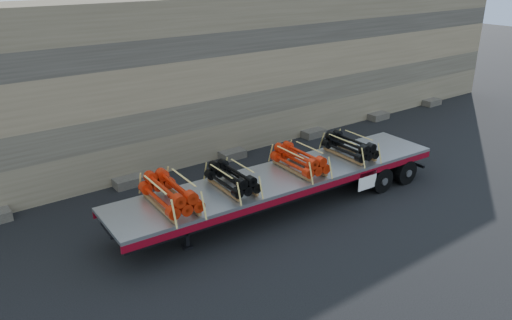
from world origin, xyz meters
The scene contains 7 objects.
ground centered at (0.00, 0.00, 0.00)m, with size 120.00×120.00×0.00m, color black.
rock_wall centered at (0.00, 6.50, 3.50)m, with size 44.00×3.00×7.00m, color #7A6B54.
trailer centered at (0.78, -0.41, 0.65)m, with size 12.99×2.50×1.30m, color #B3B6BB, non-canonical shape.
bundle_front centered at (-3.62, -0.21, 1.71)m, with size 1.16×2.32×0.82m, color red, non-canonical shape.
bundle_midfront centered at (-1.39, -0.32, 1.66)m, with size 1.00×2.01×0.71m, color black, non-canonical shape.
bundle_midrear centered at (1.48, -0.44, 1.68)m, with size 1.07×2.15×0.76m, color red, non-canonical shape.
bundle_rear centered at (3.97, -0.56, 1.67)m, with size 1.05×2.10×0.74m, color black, non-canonical shape.
Camera 1 is at (-9.80, -12.90, 8.41)m, focal length 35.00 mm.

